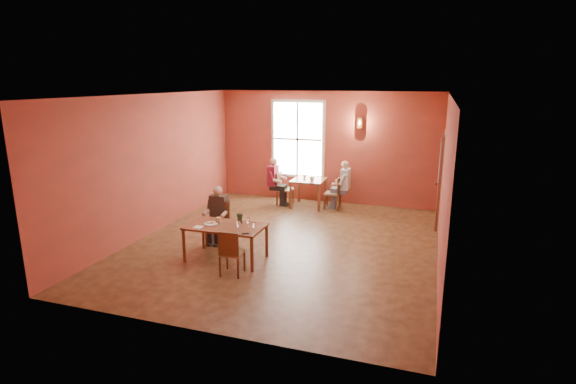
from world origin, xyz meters
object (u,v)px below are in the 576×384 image
(chair_diner_main, at_px, (218,224))
(diner_white, at_px, (334,186))
(second_table, at_px, (308,193))
(chair_empty, at_px, (232,252))
(main_table, at_px, (226,243))
(diner_main, at_px, (217,219))
(chair_diner_white, at_px, (332,193))
(chair_diner_maroon, at_px, (285,189))
(diner_maroon, at_px, (284,182))

(chair_diner_main, height_order, diner_white, diner_white)
(second_table, bearing_deg, chair_empty, -90.99)
(main_table, bearing_deg, chair_diner_main, 127.57)
(diner_white, bearing_deg, chair_diner_main, 153.71)
(diner_main, distance_m, second_table, 3.51)
(diner_main, bearing_deg, chair_diner_white, -115.68)
(main_table, distance_m, second_table, 4.02)
(chair_diner_maroon, bearing_deg, chair_diner_main, -5.47)
(diner_main, relative_size, chair_diner_maroon, 1.30)
(chair_diner_maroon, distance_m, diner_maroon, 0.18)
(diner_white, relative_size, chair_diner_maroon, 1.41)
(chair_empty, distance_m, chair_diner_white, 4.60)
(main_table, distance_m, chair_diner_main, 0.83)
(chair_empty, height_order, diner_white, diner_white)
(chair_diner_main, xyz_separation_m, diner_main, (0.00, -0.03, 0.13))
(main_table, relative_size, chair_empty, 1.76)
(chair_diner_main, relative_size, diner_maroon, 0.71)
(diner_white, height_order, chair_diner_maroon, diner_white)
(main_table, height_order, diner_maroon, diner_maroon)
(diner_white, height_order, diner_maroon, same)
(main_table, xyz_separation_m, chair_empty, (0.39, -0.55, 0.07))
(chair_diner_white, distance_m, chair_diner_maroon, 1.30)
(main_table, bearing_deg, second_table, 83.28)
(diner_white, xyz_separation_m, diner_maroon, (-1.36, 0.00, 0.00))
(chair_empty, bearing_deg, chair_diner_main, 122.53)
(chair_diner_white, bearing_deg, chair_diner_maroon, 90.00)
(diner_white, bearing_deg, diner_main, 153.91)
(chair_diner_white, relative_size, diner_white, 0.70)
(chair_diner_main, xyz_separation_m, chair_empty, (0.89, -1.20, -0.03))
(second_table, xyz_separation_m, chair_diner_white, (0.65, 0.00, 0.06))
(main_table, distance_m, diner_white, 4.16)
(chair_diner_main, bearing_deg, second_table, -106.19)
(chair_diner_white, bearing_deg, second_table, 90.00)
(diner_main, distance_m, diner_maroon, 3.38)
(second_table, distance_m, chair_diner_white, 0.65)
(diner_main, bearing_deg, diner_white, -116.09)
(chair_diner_maroon, xyz_separation_m, diner_maroon, (-0.03, 0.00, 0.18))
(chair_diner_white, height_order, chair_diner_maroon, chair_diner_maroon)
(chair_diner_main, distance_m, chair_diner_maroon, 3.35)
(chair_empty, xyz_separation_m, diner_maroon, (-0.60, 4.54, 0.21))
(chair_diner_white, relative_size, chair_diner_maroon, 0.98)
(diner_main, height_order, diner_maroon, diner_maroon)
(chair_empty, xyz_separation_m, chair_diner_white, (0.73, 4.54, 0.02))
(main_table, distance_m, diner_main, 0.83)
(diner_main, relative_size, chair_empty, 1.40)
(chair_diner_white, bearing_deg, diner_main, 154.32)
(diner_main, height_order, chair_empty, diner_main)
(diner_main, bearing_deg, chair_diner_maroon, -95.42)
(second_table, distance_m, chair_diner_maroon, 0.65)
(main_table, bearing_deg, diner_white, 73.92)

